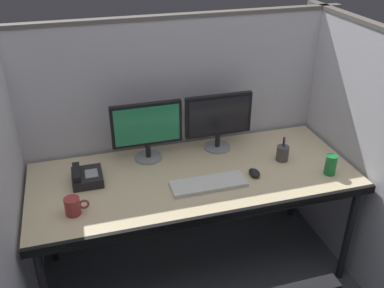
% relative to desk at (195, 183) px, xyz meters
% --- Properties ---
extents(cubicle_partition_rear, '(2.21, 0.06, 1.57)m').
position_rel_desk_xyz_m(cubicle_partition_rear, '(0.00, 0.46, 0.10)').
color(cubicle_partition_rear, silver).
rests_on(cubicle_partition_rear, ground).
extents(cubicle_partition_left, '(0.06, 1.41, 1.57)m').
position_rel_desk_xyz_m(cubicle_partition_left, '(-0.99, -0.09, 0.10)').
color(cubicle_partition_left, silver).
rests_on(cubicle_partition_left, ground).
extents(cubicle_partition_right, '(0.06, 1.41, 1.57)m').
position_rel_desk_xyz_m(cubicle_partition_right, '(0.99, -0.09, 0.10)').
color(cubicle_partition_right, silver).
rests_on(cubicle_partition_right, ground).
extents(desk, '(1.90, 0.80, 0.74)m').
position_rel_desk_xyz_m(desk, '(0.00, 0.00, 0.00)').
color(desk, beige).
rests_on(desk, ground).
extents(monitor_left, '(0.43, 0.17, 0.37)m').
position_rel_desk_xyz_m(monitor_left, '(-0.22, 0.27, 0.27)').
color(monitor_left, gray).
rests_on(monitor_left, desk).
extents(monitor_right, '(0.43, 0.17, 0.37)m').
position_rel_desk_xyz_m(monitor_right, '(0.23, 0.27, 0.27)').
color(monitor_right, gray).
rests_on(monitor_right, desk).
extents(keyboard_main, '(0.43, 0.15, 0.02)m').
position_rel_desk_xyz_m(keyboard_main, '(0.05, -0.12, 0.06)').
color(keyboard_main, silver).
rests_on(keyboard_main, desk).
extents(computer_mouse, '(0.06, 0.10, 0.04)m').
position_rel_desk_xyz_m(computer_mouse, '(0.34, -0.09, 0.07)').
color(computer_mouse, black).
rests_on(computer_mouse, desk).
extents(desk_phone, '(0.17, 0.19, 0.09)m').
position_rel_desk_xyz_m(desk_phone, '(-0.61, 0.11, 0.08)').
color(desk_phone, black).
rests_on(desk_phone, desk).
extents(coffee_mug, '(0.13, 0.08, 0.09)m').
position_rel_desk_xyz_m(coffee_mug, '(-0.70, -0.17, 0.10)').
color(coffee_mug, '#993333').
rests_on(coffee_mug, desk).
extents(soda_can, '(0.07, 0.07, 0.12)m').
position_rel_desk_xyz_m(soda_can, '(0.77, -0.20, 0.11)').
color(soda_can, '#197233').
rests_on(soda_can, desk).
extents(pen_cup, '(0.08, 0.08, 0.16)m').
position_rel_desk_xyz_m(pen_cup, '(0.57, 0.02, 0.10)').
color(pen_cup, '#4C4742').
rests_on(pen_cup, desk).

